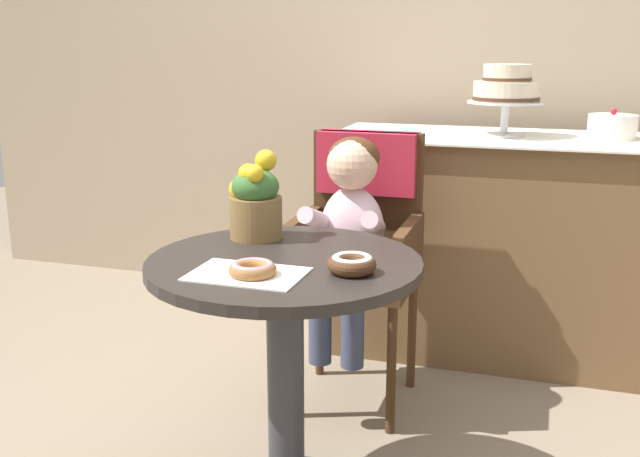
# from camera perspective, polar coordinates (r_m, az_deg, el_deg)

# --- Properties ---
(back_wall) EXTENTS (4.80, 0.10, 2.70)m
(back_wall) POSITION_cam_1_polar(r_m,az_deg,el_deg) (3.67, 7.54, 15.25)
(back_wall) COLOR tan
(back_wall) RESTS_ON ground
(cafe_table) EXTENTS (0.72, 0.72, 0.72)m
(cafe_table) POSITION_cam_1_polar(r_m,az_deg,el_deg) (2.02, -2.66, -8.09)
(cafe_table) COLOR #282321
(cafe_table) RESTS_ON ground
(wicker_chair) EXTENTS (0.42, 0.45, 0.95)m
(wicker_chair) POSITION_cam_1_polar(r_m,az_deg,el_deg) (2.67, 3.12, 0.40)
(wicker_chair) COLOR #472D19
(wicker_chair) RESTS_ON ground
(seated_child) EXTENTS (0.27, 0.32, 0.73)m
(seated_child) POSITION_cam_1_polar(r_m,az_deg,el_deg) (2.51, 2.24, 0.44)
(seated_child) COLOR silver
(seated_child) RESTS_ON ground
(paper_napkin) EXTENTS (0.28, 0.19, 0.00)m
(paper_napkin) POSITION_cam_1_polar(r_m,az_deg,el_deg) (1.83, -5.54, -3.47)
(paper_napkin) COLOR white
(paper_napkin) RESTS_ON cafe_table
(donut_front) EXTENTS (0.12, 0.12, 0.04)m
(donut_front) POSITION_cam_1_polar(r_m,az_deg,el_deg) (1.84, 2.44, -2.65)
(donut_front) COLOR #4C2D19
(donut_front) RESTS_ON cafe_table
(donut_mid) EXTENTS (0.12, 0.12, 0.04)m
(donut_mid) POSITION_cam_1_polar(r_m,az_deg,el_deg) (1.81, -5.13, -3.05)
(donut_mid) COLOR #936033
(donut_mid) RESTS_ON cafe_table
(flower_vase) EXTENTS (0.15, 0.15, 0.25)m
(flower_vase) POSITION_cam_1_polar(r_m,az_deg,el_deg) (2.14, -4.90, 2.24)
(flower_vase) COLOR brown
(flower_vase) RESTS_ON cafe_table
(display_counter) EXTENTS (1.56, 0.62, 0.90)m
(display_counter) POSITION_cam_1_polar(r_m,az_deg,el_deg) (3.17, 15.07, -1.33)
(display_counter) COLOR brown
(display_counter) RESTS_ON ground
(tiered_cake_stand) EXTENTS (0.30, 0.30, 0.28)m
(tiered_cake_stand) POSITION_cam_1_polar(r_m,az_deg,el_deg) (3.07, 13.94, 10.20)
(tiered_cake_stand) COLOR silver
(tiered_cake_stand) RESTS_ON display_counter
(round_layer_cake) EXTENTS (0.18, 0.18, 0.12)m
(round_layer_cake) POSITION_cam_1_polar(r_m,az_deg,el_deg) (3.13, 21.27, 7.20)
(round_layer_cake) COLOR white
(round_layer_cake) RESTS_ON display_counter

